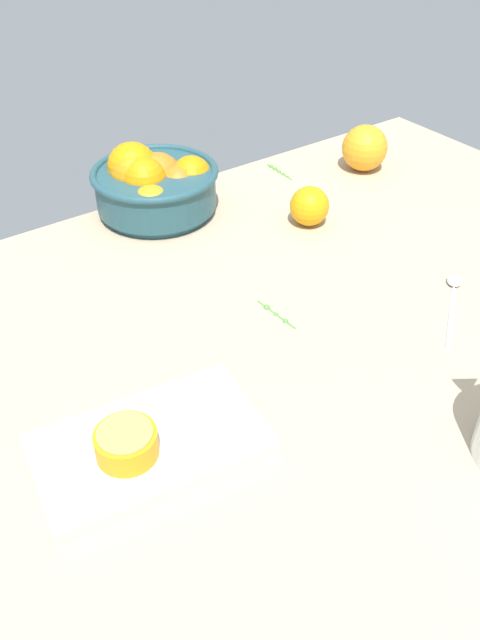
{
  "coord_description": "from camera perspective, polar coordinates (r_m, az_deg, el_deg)",
  "views": [
    {
      "loc": [
        -38.12,
        -46.61,
        54.83
      ],
      "look_at": [
        -2.6,
        3.51,
        5.79
      ],
      "focal_mm": 35.93,
      "sensor_mm": 36.0,
      "label": 1
    }
  ],
  "objects": [
    {
      "name": "fruit_bowl",
      "position": [
        1.12,
        -7.66,
        11.91
      ],
      "size": [
        21.57,
        21.57,
        11.66
      ],
      "color": "#234C56",
      "rests_on": "ground_plane"
    },
    {
      "name": "cutting_board",
      "position": [
        0.71,
        -7.99,
        -11.01
      ],
      "size": [
        26.07,
        17.07,
        2.09
      ],
      "primitive_type": "cube",
      "rotation": [
        0.0,
        0.0,
        -0.13
      ],
      "color": "beige",
      "rests_on": "ground_plane"
    },
    {
      "name": "loose_orange_0",
      "position": [
        1.09,
        6.2,
        10.05
      ],
      "size": [
        6.58,
        6.58,
        6.58
      ],
      "primitive_type": "sphere",
      "color": "orange",
      "rests_on": "ground_plane"
    },
    {
      "name": "ground_plane",
      "position": [
        0.82,
        2.89,
        -4.55
      ],
      "size": [
        148.56,
        98.18,
        3.0
      ],
      "primitive_type": "cube",
      "color": "tan"
    },
    {
      "name": "orange_half_0",
      "position": [
        0.68,
        -10.09,
        -10.73
      ],
      "size": [
        6.61,
        6.61,
        3.32
      ],
      "color": "orange",
      "rests_on": "cutting_board"
    },
    {
      "name": "spoon",
      "position": [
        0.96,
        18.45,
        1.96
      ],
      "size": [
        14.6,
        11.54,
        1.0
      ],
      "color": "silver",
      "rests_on": "ground_plane"
    },
    {
      "name": "herb_sprig_0",
      "position": [
        0.89,
        3.12,
        0.7
      ],
      "size": [
        1.13,
        7.89,
        0.97
      ],
      "color": "#528F40",
      "rests_on": "ground_plane"
    },
    {
      "name": "herb_sprig_1",
      "position": [
        1.28,
        3.35,
        13.22
      ],
      "size": [
        0.99,
        8.06,
        0.98
      ],
      "color": "#4C8D38",
      "rests_on": "ground_plane"
    },
    {
      "name": "loose_orange_1",
      "position": [
        1.29,
        11.04,
        14.8
      ],
      "size": [
        8.66,
        8.66,
        8.66
      ],
      "primitive_type": "sphere",
      "color": "orange",
      "rests_on": "ground_plane"
    }
  ]
}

